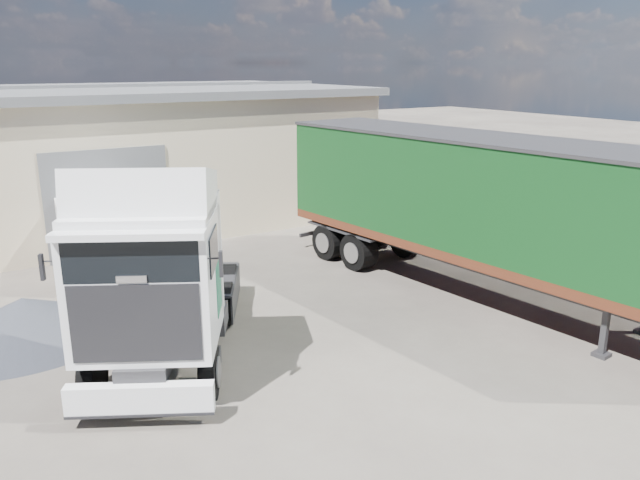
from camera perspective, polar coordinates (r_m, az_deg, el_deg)
ground at (r=14.07m, az=-0.09°, el=-10.51°), size 120.00×120.00×0.00m
brick_boundary_wall at (r=25.16m, az=15.28°, el=3.84°), size 0.35×26.00×2.50m
tractor_unit at (r=13.16m, az=-14.57°, el=-3.94°), size 5.40×7.05×4.54m
box_trailer at (r=17.47m, az=14.37°, el=3.57°), size 4.38×13.47×4.40m
panel_van at (r=20.70m, az=-19.72°, el=0.59°), size 2.76×5.55×2.18m
gravel_heap at (r=16.22m, az=-25.71°, el=-6.65°), size 6.27×5.62×1.02m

